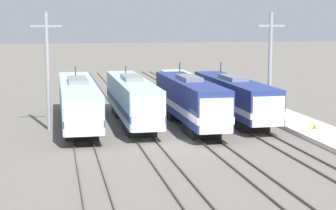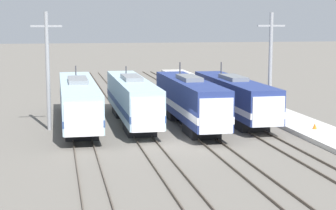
# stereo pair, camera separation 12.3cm
# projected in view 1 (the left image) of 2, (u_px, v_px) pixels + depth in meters

# --- Properties ---
(ground_plane) EXTENTS (400.00, 400.00, 0.00)m
(ground_plane) POSITION_uv_depth(u_px,v_px,m) (180.00, 144.00, 41.73)
(ground_plane) COLOR #666059
(rail_pair_far_left) EXTENTS (1.51, 120.00, 0.15)m
(rail_pair_far_left) POSITION_uv_depth(u_px,v_px,m) (84.00, 147.00, 40.33)
(rail_pair_far_left) COLOR #4C4238
(rail_pair_far_left) RESTS_ON ground_plane
(rail_pair_center_left) EXTENTS (1.51, 120.00, 0.15)m
(rail_pair_center_left) POSITION_uv_depth(u_px,v_px,m) (149.00, 145.00, 41.25)
(rail_pair_center_left) COLOR #4C4238
(rail_pair_center_left) RESTS_ON ground_plane
(rail_pair_center_right) EXTENTS (1.51, 120.00, 0.15)m
(rail_pair_center_right) POSITION_uv_depth(u_px,v_px,m) (211.00, 142.00, 42.18)
(rail_pair_center_right) COLOR #4C4238
(rail_pair_center_right) RESTS_ON ground_plane
(rail_pair_far_right) EXTENTS (1.51, 120.00, 0.15)m
(rail_pair_far_right) POSITION_uv_depth(u_px,v_px,m) (270.00, 139.00, 43.10)
(rail_pair_far_right) COLOR #4C4238
(rail_pair_far_right) RESTS_ON ground_plane
(locomotive_far_left) EXTENTS (3.03, 20.06, 4.90)m
(locomotive_far_left) POSITION_uv_depth(u_px,v_px,m) (78.00, 102.00, 48.77)
(locomotive_far_left) COLOR #232326
(locomotive_far_left) RESTS_ON ground_plane
(locomotive_center_left) EXTENTS (2.75, 18.18, 4.83)m
(locomotive_center_left) POSITION_uv_depth(u_px,v_px,m) (132.00, 100.00, 49.50)
(locomotive_center_left) COLOR #232326
(locomotive_center_left) RESTS_ON ground_plane
(locomotive_center_right) EXTENTS (2.79, 17.01, 5.30)m
(locomotive_center_right) POSITION_uv_depth(u_px,v_px,m) (191.00, 101.00, 48.18)
(locomotive_center_right) COLOR black
(locomotive_center_right) RESTS_ON ground_plane
(locomotive_far_right) EXTENTS (2.88, 17.89, 5.10)m
(locomotive_far_right) POSITION_uv_depth(u_px,v_px,m) (235.00, 98.00, 51.36)
(locomotive_far_right) COLOR black
(locomotive_far_right) RESTS_ON ground_plane
(catenary_tower_left) EXTENTS (2.54, 0.33, 9.85)m
(catenary_tower_left) POSITION_uv_depth(u_px,v_px,m) (48.00, 69.00, 46.46)
(catenary_tower_left) COLOR gray
(catenary_tower_left) RESTS_ON ground_plane
(catenary_tower_right) EXTENTS (2.54, 0.33, 9.85)m
(catenary_tower_right) POSITION_uv_depth(u_px,v_px,m) (270.00, 66.00, 50.29)
(catenary_tower_right) COLOR gray
(catenary_tower_right) RESTS_ON ground_plane
(platform) EXTENTS (4.00, 120.00, 0.37)m
(platform) POSITION_uv_depth(u_px,v_px,m) (326.00, 135.00, 44.00)
(platform) COLOR beige
(platform) RESTS_ON ground_plane
(traffic_cone) EXTENTS (0.35, 0.35, 0.47)m
(traffic_cone) POSITION_uv_depth(u_px,v_px,m) (315.00, 126.00, 45.71)
(traffic_cone) COLOR orange
(traffic_cone) RESTS_ON platform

